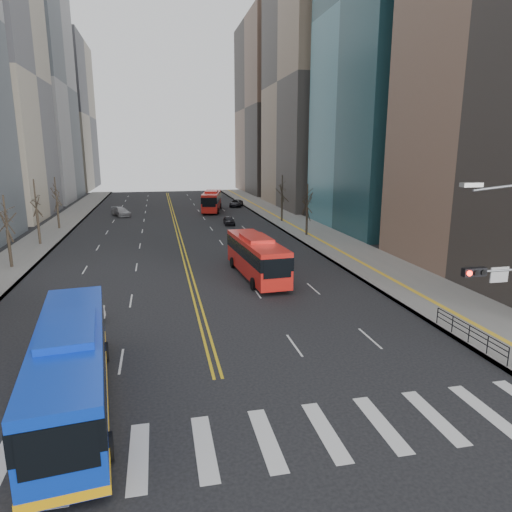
{
  "coord_description": "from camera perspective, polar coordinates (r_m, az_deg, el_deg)",
  "views": [
    {
      "loc": [
        -2.43,
        -14.87,
        10.71
      ],
      "look_at": [
        3.86,
        14.37,
        3.76
      ],
      "focal_mm": 32.0,
      "sensor_mm": 36.0,
      "label": 1
    }
  ],
  "objects": [
    {
      "name": "red_bus_near",
      "position": [
        39.06,
        0.05,
        0.19
      ],
      "size": [
        3.4,
        11.42,
        3.57
      ],
      "color": "red",
      "rests_on": "ground"
    },
    {
      "name": "crosswalk",
      "position": [
        18.48,
        -2.52,
        -22.32
      ],
      "size": [
        26.7,
        4.0,
        0.01
      ],
      "color": "silver",
      "rests_on": "ground"
    },
    {
      "name": "sidewalk_right",
      "position": [
        63.99,
        6.19,
        3.44
      ],
      "size": [
        7.0,
        130.0,
        0.15
      ],
      "primitive_type": "cube",
      "color": "gray",
      "rests_on": "ground"
    },
    {
      "name": "blue_bus",
      "position": [
        21.16,
        -22.1,
        -12.4
      ],
      "size": [
        4.16,
        13.05,
        3.71
      ],
      "color": "#0D37C9",
      "rests_on": "ground"
    },
    {
      "name": "car_silver",
      "position": [
        79.49,
        -16.52,
        5.33
      ],
      "size": [
        3.81,
        5.34,
        1.44
      ],
      "primitive_type": "imported",
      "rotation": [
        0.0,
        0.0,
        0.41
      ],
      "color": "#96969B",
      "rests_on": "ground"
    },
    {
      "name": "centerline",
      "position": [
        70.72,
        -10.07,
        4.18
      ],
      "size": [
        0.55,
        100.0,
        0.01
      ],
      "color": "gold",
      "rests_on": "ground"
    },
    {
      "name": "ground",
      "position": [
        18.48,
        -2.52,
        -22.34
      ],
      "size": [
        220.0,
        220.0,
        0.0
      ],
      "primitive_type": "plane",
      "color": "black"
    },
    {
      "name": "office_towers",
      "position": [
        84.45,
        -11.07,
        21.86
      ],
      "size": [
        83.0,
        134.0,
        58.0
      ],
      "color": "gray",
      "rests_on": "ground"
    },
    {
      "name": "car_dark_far",
      "position": [
        89.22,
        -2.49,
        6.61
      ],
      "size": [
        3.57,
        5.25,
        1.33
      ],
      "primitive_type": "imported",
      "rotation": [
        0.0,
        0.0,
        -0.31
      ],
      "color": "black",
      "rests_on": "ground"
    },
    {
      "name": "pedestrian_railing",
      "position": [
        28.51,
        25.1,
        -8.5
      ],
      "size": [
        0.06,
        6.06,
        1.02
      ],
      "color": "black",
      "rests_on": "sidewalk_right"
    },
    {
      "name": "car_dark_mid",
      "position": [
        67.42,
        -3.39,
        4.47
      ],
      "size": [
        1.68,
        3.77,
        1.26
      ],
      "primitive_type": "imported",
      "rotation": [
        0.0,
        0.0,
        -0.05
      ],
      "color": "black",
      "rests_on": "ground"
    },
    {
      "name": "street_trees",
      "position": [
        49.99,
        -17.6,
        5.77
      ],
      "size": [
        35.2,
        47.2,
        7.6
      ],
      "color": "#2C231B",
      "rests_on": "ground"
    },
    {
      "name": "red_bus_far",
      "position": [
        82.65,
        -5.56,
        7.02
      ],
      "size": [
        4.96,
        12.0,
        3.7
      ],
      "color": "red",
      "rests_on": "ground"
    },
    {
      "name": "car_white",
      "position": [
        29.34,
        -21.55,
        -7.71
      ],
      "size": [
        2.95,
        4.84,
        1.51
      ],
      "primitive_type": "imported",
      "rotation": [
        0.0,
        0.0,
        -0.32
      ],
      "color": "silver",
      "rests_on": "ground"
    },
    {
      "name": "sidewalk_left",
      "position": [
        62.41,
        -24.99,
        2.04
      ],
      "size": [
        5.0,
        130.0,
        0.15
      ],
      "primitive_type": "cube",
      "color": "gray",
      "rests_on": "ground"
    }
  ]
}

